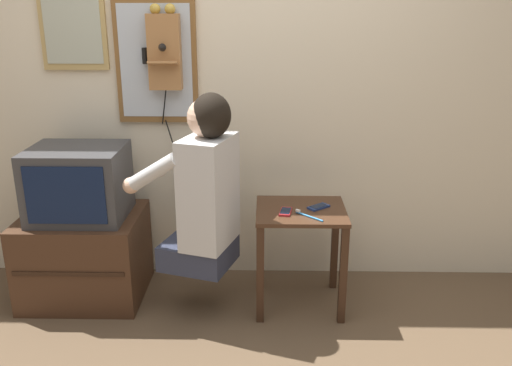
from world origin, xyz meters
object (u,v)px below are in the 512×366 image
Objects in this scene: television at (79,183)px; wall_phone_antique at (165,50)px; cell_phone_held at (286,212)px; toothbrush at (307,215)px; cell_phone_spare at (319,207)px; framed_picture at (73,24)px; person at (204,187)px; wall_mirror at (156,61)px.

television is 0.89m from wall_phone_antique.
cell_phone_held is (0.69, -0.40, -0.82)m from wall_phone_antique.
toothbrush is at bearing -16.61° from cell_phone_held.
television is 1.29m from toothbrush.
wall_phone_antique is 1.24m from cell_phone_spare.
cell_phone_spare is (1.40, -0.36, -0.97)m from framed_picture.
cell_phone_spare is 0.95× the size of toothbrush.
person is 0.84m from wall_mirror.
cell_phone_spare is (0.19, 0.08, 0.00)m from cell_phone_held.
cell_phone_held is 0.13m from toothbrush.
wall_mirror is (0.47, -0.00, -0.21)m from framed_picture.
person reaches higher than television.
framed_picture reaches higher than television.
television is 1.17m from cell_phone_held.
cell_phone_held is at bearing -19.95° from framed_picture.
wall_phone_antique is at bearing -4.75° from framed_picture.
person is at bearing -31.98° from framed_picture.
framed_picture is at bearing 99.47° from television.
cell_phone_held is at bearing -66.36° from person.
toothbrush is (1.27, -0.17, -0.12)m from television.
person is 1.13× the size of wall_phone_antique.
television is 3.92× the size of cell_phone_held.
wall_phone_antique is 6.40× the size of cell_phone_held.
wall_mirror is at bearing 146.04° from wall_phone_antique.
wall_mirror is 1.15m from cell_phone_held.
wall_phone_antique is at bearing -149.36° from cell_phone_spare.
wall_mirror is at bearing 103.85° from toothbrush.
cell_phone_spare is at bearing -61.23° from person.
toothbrush is (0.11, -0.06, 0.00)m from cell_phone_held.
framed_picture is (-0.53, 0.04, 0.14)m from wall_phone_antique.
framed_picture is at bearing 179.61° from wall_mirror.
wall_phone_antique is 0.10m from wall_mirror.
wall_mirror is 1.26m from cell_phone_spare.
wall_phone_antique is (-0.25, 0.44, 0.67)m from person.
wall_mirror is (-0.06, 0.04, -0.06)m from wall_phone_antique.
framed_picture is 3.67× the size of toothbrush.
person is at bearing -12.50° from television.
television is 0.91m from framed_picture.
person is 1.23m from framed_picture.
person is 0.74m from television.
wall_phone_antique is 1.19× the size of wall_mirror.
cell_phone_held is 0.20m from cell_phone_spare.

